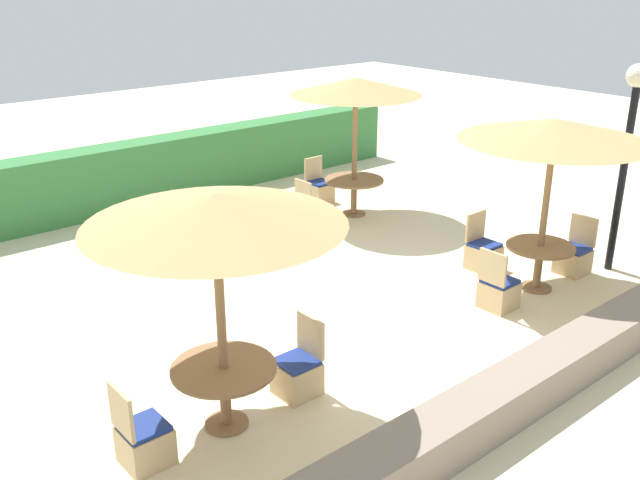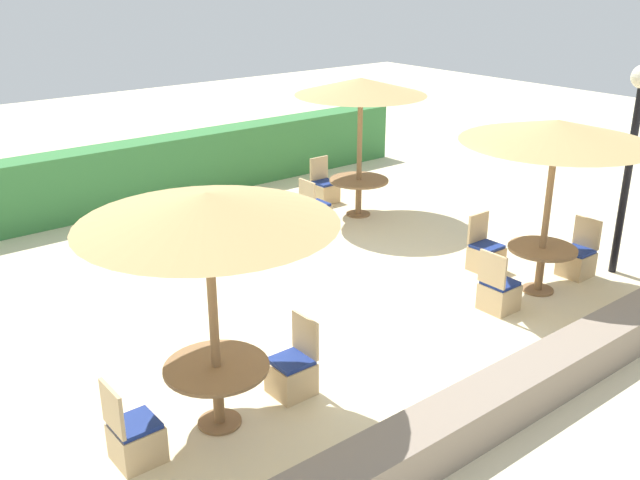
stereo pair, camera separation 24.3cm
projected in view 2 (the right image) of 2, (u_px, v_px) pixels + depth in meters
name	position (u px, v px, depth m)	size (l,w,h in m)	color
ground_plane	(346.00, 309.00, 10.37)	(40.00, 40.00, 0.00)	beige
hedge_row	(146.00, 172.00, 14.75)	(13.00, 0.70, 1.33)	#387A3D
stone_border	(526.00, 386.00, 8.02)	(10.00, 0.56, 0.51)	gray
lamp_post	(635.00, 129.00, 10.80)	(0.36, 0.36, 3.32)	black
parasol_front_right	(557.00, 132.00, 10.07)	(2.74, 2.74, 2.65)	olive
round_table_front_right	(542.00, 257.00, 10.76)	(1.03, 1.03, 0.71)	olive
patio_chair_front_right_north	(485.00, 255.00, 11.61)	(0.46, 0.46, 0.93)	tan
patio_chair_front_right_west	(498.00, 293.00, 10.26)	(0.46, 0.46, 0.93)	tan
patio_chair_front_right_east	(577.00, 260.00, 11.42)	(0.46, 0.46, 0.93)	tan
parasol_back_right	(361.00, 87.00, 13.37)	(2.51, 2.51, 2.71)	olive
round_table_back_right	(359.00, 186.00, 14.07)	(1.17, 1.17, 0.74)	olive
patio_chair_back_right_north	(325.00, 190.00, 14.96)	(0.46, 0.46, 0.93)	tan
patio_chair_back_right_west	(315.00, 212.00, 13.60)	(0.46, 0.46, 0.93)	tan
parasol_front_left	(207.00, 209.00, 6.91)	(2.61, 2.61, 2.64)	olive
round_table_front_left	(217.00, 377.00, 7.59)	(1.13, 1.13, 0.72)	olive
patio_chair_front_left_east	(292.00, 373.00, 8.27)	(0.46, 0.46, 0.93)	tan
patio_chair_front_left_west	(135.00, 438.00, 7.12)	(0.46, 0.46, 0.93)	tan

